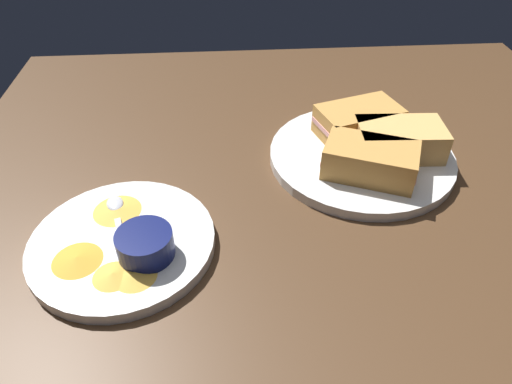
# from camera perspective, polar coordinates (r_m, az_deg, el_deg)

# --- Properties ---
(ground_plane) EXTENTS (1.10, 1.10, 0.03)m
(ground_plane) POSITION_cam_1_polar(r_m,az_deg,el_deg) (0.67, 6.88, -2.57)
(ground_plane) COLOR #4C331E
(plate_sandwich_main) EXTENTS (0.29, 0.29, 0.02)m
(plate_sandwich_main) POSITION_cam_1_polar(r_m,az_deg,el_deg) (0.75, 12.74, 4.27)
(plate_sandwich_main) COLOR silver
(plate_sandwich_main) RESTS_ON ground_plane
(sandwich_half_near) EXTENTS (0.15, 0.12, 0.05)m
(sandwich_half_near) POSITION_cam_1_polar(r_m,az_deg,el_deg) (0.69, 13.84, 3.81)
(sandwich_half_near) COLOR #C68C42
(sandwich_half_near) RESTS_ON plate_sandwich_main
(sandwich_half_far) EXTENTS (0.14, 0.08, 0.05)m
(sandwich_half_far) POSITION_cam_1_polar(r_m,az_deg,el_deg) (0.75, 17.19, 6.15)
(sandwich_half_far) COLOR tan
(sandwich_half_far) RESTS_ON plate_sandwich_main
(sandwich_half_extra) EXTENTS (0.15, 0.11, 0.05)m
(sandwich_half_extra) POSITION_cam_1_polar(r_m,az_deg,el_deg) (0.78, 12.43, 8.50)
(sandwich_half_extra) COLOR #C68C42
(sandwich_half_extra) RESTS_ON plate_sandwich_main
(ramekin_dark_sauce) EXTENTS (0.07, 0.07, 0.04)m
(ramekin_dark_sauce) POSITION_cam_1_polar(r_m,az_deg,el_deg) (0.79, 13.02, 8.64)
(ramekin_dark_sauce) COLOR #0C144C
(ramekin_dark_sauce) RESTS_ON plate_sandwich_main
(spoon_by_dark_ramekin) EXTENTS (0.03, 0.10, 0.01)m
(spoon_by_dark_ramekin) POSITION_cam_1_polar(r_m,az_deg,el_deg) (0.76, 13.20, 5.39)
(spoon_by_dark_ramekin) COLOR silver
(spoon_by_dark_ramekin) RESTS_ON plate_sandwich_main
(plate_chips_companion) EXTENTS (0.23, 0.23, 0.02)m
(plate_chips_companion) POSITION_cam_1_polar(r_m,az_deg,el_deg) (0.61, -16.03, -6.03)
(plate_chips_companion) COLOR silver
(plate_chips_companion) RESTS_ON ground_plane
(ramekin_light_gravy) EXTENTS (0.07, 0.07, 0.03)m
(ramekin_light_gravy) POSITION_cam_1_polar(r_m,az_deg,el_deg) (0.57, -13.47, -6.19)
(ramekin_light_gravy) COLOR #0C144C
(ramekin_light_gravy) RESTS_ON plate_chips_companion
(spoon_by_gravy_ramekin) EXTENTS (0.04, 0.10, 0.01)m
(spoon_by_gravy_ramekin) POSITION_cam_1_polar(r_m,az_deg,el_deg) (0.64, -16.82, -2.33)
(spoon_by_gravy_ramekin) COLOR silver
(spoon_by_gravy_ramekin) RESTS_ON plate_chips_companion
(plantain_chip_scatter) EXTENTS (0.14, 0.18, 0.01)m
(plantain_chip_scatter) POSITION_cam_1_polar(r_m,az_deg,el_deg) (0.60, -17.65, -6.41)
(plantain_chip_scatter) COLOR gold
(plantain_chip_scatter) RESTS_ON plate_chips_companion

